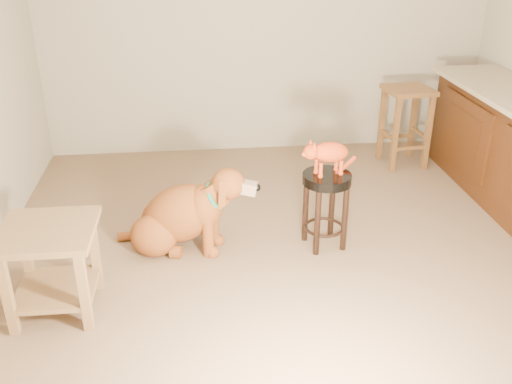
{
  "coord_description": "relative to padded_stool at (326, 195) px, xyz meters",
  "views": [
    {
      "loc": [
        -0.75,
        -3.74,
        2.23
      ],
      "look_at": [
        -0.34,
        -0.05,
        0.45
      ],
      "focal_mm": 40.0,
      "sensor_mm": 36.0,
      "label": 1
    }
  ],
  "objects": [
    {
      "name": "floor",
      "position": [
        -0.17,
        0.09,
        -0.41
      ],
      "size": [
        4.5,
        4.0,
        0.01
      ],
      "primitive_type": "cube",
      "color": "brown",
      "rests_on": "ground"
    },
    {
      "name": "room_shell",
      "position": [
        -0.17,
        0.09,
        1.26
      ],
      "size": [
        4.54,
        4.04,
        2.62
      ],
      "color": "#9C957E",
      "rests_on": "ground"
    },
    {
      "name": "padded_stool",
      "position": [
        0.0,
        0.0,
        0.0
      ],
      "size": [
        0.36,
        0.36,
        0.58
      ],
      "rotation": [
        0.0,
        0.0,
        0.21
      ],
      "color": "black",
      "rests_on": "ground"
    },
    {
      "name": "wood_stool",
      "position": [
        1.12,
        1.48,
        -0.01
      ],
      "size": [
        0.46,
        0.46,
        0.78
      ],
      "rotation": [
        0.0,
        0.0,
        0.09
      ],
      "color": "brown",
      "rests_on": "ground"
    },
    {
      "name": "side_table",
      "position": [
        -1.83,
        -0.6,
        -0.03
      ],
      "size": [
        0.57,
        0.57,
        0.58
      ],
      "rotation": [
        0.0,
        0.0,
        -0.01
      ],
      "color": "brown",
      "rests_on": "ground"
    },
    {
      "name": "golden_retriever",
      "position": [
        -1.06,
        0.09,
        -0.15
      ],
      "size": [
        1.07,
        0.63,
        0.71
      ],
      "rotation": [
        0.0,
        0.0,
        -0.27
      ],
      "color": "brown",
      "rests_on": "ground"
    },
    {
      "name": "tabby_kitten",
      "position": [
        -0.01,
        -0.0,
        0.33
      ],
      "size": [
        0.45,
        0.25,
        0.3
      ],
      "rotation": [
        0.0,
        0.0,
        0.21
      ],
      "color": "#A83210",
      "rests_on": "padded_stool"
    }
  ]
}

